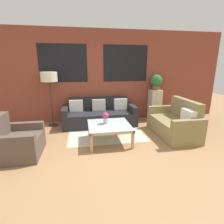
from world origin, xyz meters
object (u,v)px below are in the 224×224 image
couch_dark (99,115)px  settee_vintage (175,124)px  potted_plant (156,81)px  armchair_corner (18,142)px  floor_lamp (49,79)px  flower_vase (105,117)px  drawer_cabinet (155,105)px  coffee_table (109,127)px

couch_dark → settee_vintage: (1.80, -1.20, 0.03)m
couch_dark → potted_plant: bearing=6.7°
settee_vintage → armchair_corner: 3.62m
couch_dark → floor_lamp: (-1.38, 0.11, 1.10)m
floor_lamp → flower_vase: 2.10m
armchair_corner → drawer_cabinet: (3.66, 1.85, 0.21)m
couch_dark → armchair_corner: armchair_corner is taller
potted_plant → settee_vintage: bearing=-92.4°
settee_vintage → armchair_corner: size_ratio=1.63×
armchair_corner → coffee_table: armchair_corner is taller
couch_dark → armchair_corner: 2.42m
coffee_table → potted_plant: 2.51m
flower_vase → settee_vintage: bearing=1.2°
floor_lamp → potted_plant: floor_lamp is taller
armchair_corner → floor_lamp: 2.10m
coffee_table → flower_vase: bearing=133.0°
settee_vintage → drawer_cabinet: drawer_cabinet is taller
floor_lamp → drawer_cabinet: (3.24, 0.11, -0.90)m
drawer_cabinet → floor_lamp: bearing=-178.1°
coffee_table → drawer_cabinet: 2.35m
settee_vintage → potted_plant: bearing=87.6°
couch_dark → potted_plant: potted_plant is taller
potted_plant → flower_vase: size_ratio=1.79×
potted_plant → floor_lamp: bearing=-178.1°
couch_dark → flower_vase: (0.01, -1.24, 0.30)m
coffee_table → armchair_corner: bearing=-170.8°
armchair_corner → settee_vintage: bearing=6.7°
settee_vintage → floor_lamp: 3.61m
floor_lamp → couch_dark: bearing=-4.5°
couch_dark → flower_vase: size_ratio=7.95×
armchair_corner → floor_lamp: (0.41, 1.74, 1.11)m
floor_lamp → flower_vase: size_ratio=5.83×
couch_dark → potted_plant: (1.86, 0.22, 0.96)m
armchair_corner → floor_lamp: floor_lamp is taller
flower_vase → coffee_table: bearing=-47.0°
coffee_table → flower_vase: flower_vase is taller
settee_vintage → armchair_corner: (-3.60, -0.42, -0.03)m
couch_dark → settee_vintage: bearing=-33.8°
potted_plant → flower_vase: 2.45m
coffee_table → floor_lamp: size_ratio=0.61×
coffee_table → floor_lamp: 2.29m
flower_vase → potted_plant: bearing=38.4°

